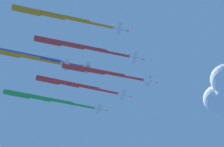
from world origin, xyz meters
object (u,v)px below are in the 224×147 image
object	(u,v)px
jet_port_outer	(29,56)
jet_starboard_outer	(7,53)
jet_lead	(93,71)
jet_starboard_inner	(71,45)
jet_starboard_mid	(51,15)
jet_port_inner	(67,83)
jet_port_mid	(38,98)

from	to	relation	value
jet_port_outer	jet_starboard_outer	xyz separation A→B (m)	(8.75, -9.70, -1.99)
jet_lead	jet_starboard_inner	distance (m)	22.24
jet_starboard_mid	jet_starboard_outer	size ratio (longest dim) A/B	1.09
jet_port_outer	jet_starboard_outer	bearing A→B (deg)	-47.93
jet_starboard_inner	jet_port_outer	bearing A→B (deg)	-78.57
jet_starboard_mid	jet_starboard_inner	bearing A→B (deg)	178.72
jet_starboard_inner	jet_starboard_outer	distance (m)	39.35
jet_port_inner	jet_starboard_outer	distance (m)	41.30
jet_lead	jet_port_inner	xyz separation A→B (m)	(-0.33, -19.87, 1.89)
jet_lead	jet_starboard_mid	world-z (taller)	jet_starboard_mid
jet_lead	jet_port_outer	xyz separation A→B (m)	(27.53, -29.13, 1.55)
jet_port_inner	jet_lead	bearing A→B (deg)	89.05
jet_starboard_mid	jet_lead	bearing A→B (deg)	176.48
jet_lead	jet_port_mid	size ratio (longest dim) A/B	0.89
jet_port_outer	jet_starboard_mid	bearing A→B (deg)	60.84
jet_lead	jet_port_outer	size ratio (longest dim) A/B	0.99
jet_lead	jet_starboard_inner	world-z (taller)	jet_lead
jet_lead	jet_port_inner	size ratio (longest dim) A/B	0.99
jet_port_inner	jet_port_outer	bearing A→B (deg)	-18.40
jet_starboard_inner	jet_starboard_outer	world-z (taller)	jet_starboard_outer
jet_port_mid	jet_starboard_outer	xyz separation A→B (m)	(35.79, 3.84, -2.21)
jet_starboard_inner	jet_port_outer	world-z (taller)	jet_port_outer
jet_lead	jet_starboard_outer	bearing A→B (deg)	-46.94
jet_starboard_inner	jet_starboard_mid	bearing A→B (deg)	-1.28
jet_port_mid	jet_lead	bearing A→B (deg)	90.66
jet_port_mid	jet_starboard_outer	distance (m)	36.06
jet_port_mid	jet_starboard_mid	distance (m)	57.93
jet_starboard_mid	jet_port_outer	distance (m)	30.38
jet_port_outer	jet_port_inner	bearing A→B (deg)	161.60
jet_port_mid	jet_port_outer	distance (m)	30.24
jet_port_inner	jet_port_mid	distance (m)	22.82
jet_starboard_outer	jet_port_inner	bearing A→B (deg)	152.61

